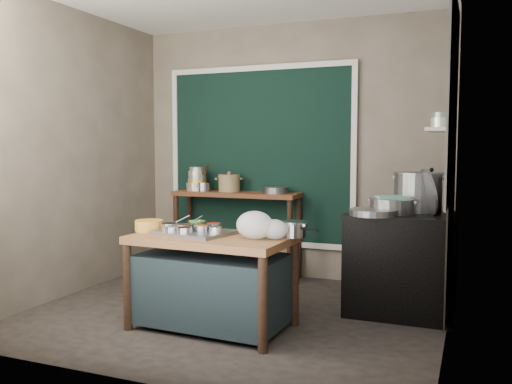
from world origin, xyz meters
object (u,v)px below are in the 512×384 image
at_px(stock_pot, 418,192).
at_px(stove_block, 401,265).
at_px(yellow_basin, 149,226).
at_px(condiment_tray, 194,232).
at_px(back_counter, 236,234).
at_px(utensil_cup, 204,187).
at_px(steamer, 392,206).
at_px(saucepan, 293,229).
at_px(prep_table, 212,282).
at_px(ceramic_crock, 229,184).

bearing_deg(stock_pot, stove_block, -120.04).
bearing_deg(yellow_basin, stove_block, 26.15).
distance_m(stove_block, condiment_tray, 1.83).
bearing_deg(condiment_tray, stock_pot, 35.03).
bearing_deg(back_counter, utensil_cup, -174.06).
bearing_deg(stock_pot, steamer, -128.95).
height_order(condiment_tray, saucepan, saucepan).
distance_m(back_counter, condiment_tray, 1.75).
relative_size(prep_table, condiment_tray, 2.11).
xyz_separation_m(condiment_tray, utensil_cup, (-0.77, 1.64, 0.24)).
xyz_separation_m(back_counter, steamer, (1.82, -0.78, 0.47)).
bearing_deg(stock_pot, yellow_basin, -150.96).
xyz_separation_m(stove_block, stock_pot, (0.11, 0.18, 0.63)).
bearing_deg(ceramic_crock, steamer, -22.14).
distance_m(prep_table, stove_block, 1.66).
height_order(ceramic_crock, stock_pot, stock_pot).
height_order(condiment_tray, yellow_basin, yellow_basin).
bearing_deg(steamer, saucepan, -132.03).
height_order(prep_table, utensil_cup, utensil_cup).
distance_m(saucepan, utensil_cup, 2.14).
relative_size(prep_table, utensil_cup, 7.68).
relative_size(prep_table, stock_pot, 2.81).
distance_m(saucepan, steamer, 0.99).
distance_m(prep_table, stock_pot, 1.98).
xyz_separation_m(back_counter, condiment_tray, (0.38, -1.68, 0.29)).
distance_m(back_counter, stove_block, 2.04).
distance_m(condiment_tray, yellow_basin, 0.43).
bearing_deg(saucepan, condiment_tray, -145.07).
xyz_separation_m(prep_table, steamer, (1.27, 0.92, 0.57)).
distance_m(ceramic_crock, stock_pot, 2.16).
bearing_deg(condiment_tray, yellow_basin, 179.98).
relative_size(prep_table, steamer, 3.12).
relative_size(back_counter, stock_pot, 3.26).
bearing_deg(utensil_cup, prep_table, -60.68).
xyz_separation_m(yellow_basin, saucepan, (1.20, 0.18, 0.02)).
xyz_separation_m(back_counter, utensil_cup, (-0.38, -0.04, 0.52)).
height_order(back_counter, steamer, steamer).
relative_size(stock_pot, steamer, 1.11).
distance_m(stove_block, steamer, 0.53).
height_order(back_counter, stock_pot, stock_pot).
relative_size(condiment_tray, utensil_cup, 3.64).
bearing_deg(condiment_tray, back_counter, 102.75).
distance_m(yellow_basin, ceramic_crock, 1.70).
height_order(utensil_cup, stock_pot, stock_pot).
distance_m(back_counter, stock_pot, 2.16).
relative_size(stove_block, stock_pot, 2.02).
bearing_deg(stove_block, condiment_tray, -147.84).
xyz_separation_m(condiment_tray, ceramic_crock, (-0.47, 1.68, 0.27)).
relative_size(yellow_basin, ceramic_crock, 0.91).
height_order(stove_block, saucepan, saucepan).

